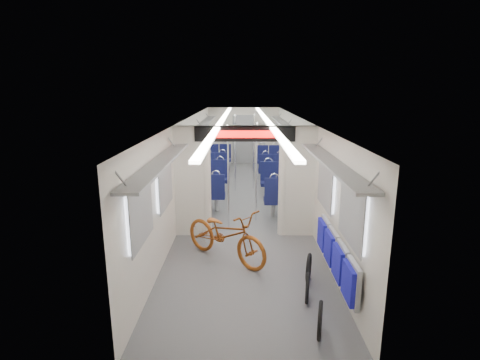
{
  "coord_description": "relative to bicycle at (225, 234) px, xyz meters",
  "views": [
    {
      "loc": [
        -0.06,
        -9.51,
        3.01
      ],
      "look_at": [
        -0.1,
        -1.77,
        1.13
      ],
      "focal_mm": 28.0,
      "sensor_mm": 36.0,
      "label": 1
    }
  ],
  "objects": [
    {
      "name": "bike_hoop_c",
      "position": [
        1.36,
        -0.8,
        -0.27
      ],
      "size": [
        0.18,
        0.47,
        0.48
      ],
      "primitive_type": "torus",
      "rotation": [
        1.57,
        0.0,
        1.28
      ],
      "color": "black",
      "rests_on": "ground"
    },
    {
      "name": "seat_bay_far_right",
      "position": [
        1.29,
        6.59,
        0.05
      ],
      "size": [
        0.91,
        2.07,
        1.1
      ],
      "color": "#0E123F",
      "rests_on": "ground"
    },
    {
      "name": "stanchion_far_right",
      "position": [
        0.65,
        5.01,
        0.66
      ],
      "size": [
        0.05,
        0.05,
        2.3
      ],
      "primitive_type": "cylinder",
      "color": "silver",
      "rests_on": "ground"
    },
    {
      "name": "seat_bay_near_left",
      "position": [
        -0.58,
        3.63,
        0.05
      ],
      "size": [
        0.91,
        2.05,
        1.09
      ],
      "color": "#0E123F",
      "rests_on": "ground"
    },
    {
      "name": "seat_bay_near_right",
      "position": [
        1.29,
        3.23,
        0.06
      ],
      "size": [
        0.92,
        2.13,
        1.12
      ],
      "color": "#0E123F",
      "rests_on": "ground"
    },
    {
      "name": "bike_hoop_b",
      "position": [
        1.24,
        -1.39,
        -0.29
      ],
      "size": [
        0.13,
        0.45,
        0.45
      ],
      "primitive_type": "torus",
      "rotation": [
        1.57,
        0.0,
        1.39
      ],
      "color": "black",
      "rests_on": "ground"
    },
    {
      "name": "carriage",
      "position": [
        0.35,
        2.98,
        1.01
      ],
      "size": [
        12.0,
        12.02,
        2.31
      ],
      "color": "#515456",
      "rests_on": "ground"
    },
    {
      "name": "stanchion_near_right",
      "position": [
        0.62,
        2.11,
        0.66
      ],
      "size": [
        0.04,
        0.04,
        2.3
      ],
      "primitive_type": "cylinder",
      "color": "silver",
      "rests_on": "ground"
    },
    {
      "name": "bike_hoop_a",
      "position": [
        1.26,
        -2.2,
        -0.27
      ],
      "size": [
        0.17,
        0.48,
        0.49
      ],
      "primitive_type": "torus",
      "rotation": [
        1.57,
        0.0,
        1.33
      ],
      "color": "black",
      "rests_on": "ground"
    },
    {
      "name": "stanchion_near_left",
      "position": [
        -0.0,
        1.58,
        0.66
      ],
      "size": [
        0.04,
        0.04,
        2.3
      ],
      "primitive_type": "cylinder",
      "color": "silver",
      "rests_on": "ground"
    },
    {
      "name": "bicycle",
      "position": [
        0.0,
        0.0,
        0.0
      ],
      "size": [
        1.83,
        1.71,
        0.98
      ],
      "primitive_type": "imported",
      "rotation": [
        0.0,
        0.0,
        0.86
      ],
      "color": "#924615",
      "rests_on": "ground"
    },
    {
      "name": "seat_bay_far_left",
      "position": [
        -0.58,
        6.89,
        0.05
      ],
      "size": [
        0.91,
        2.07,
        1.1
      ],
      "color": "#0E123F",
      "rests_on": "ground"
    },
    {
      "name": "stanchion_far_left",
      "position": [
        0.09,
        4.75,
        0.66
      ],
      "size": [
        0.04,
        0.04,
        2.3
      ],
      "primitive_type": "cylinder",
      "color": "silver",
      "rests_on": "ground"
    },
    {
      "name": "flip_bench",
      "position": [
        1.7,
        -1.05,
        0.09
      ],
      "size": [
        0.12,
        2.15,
        0.56
      ],
      "color": "gray",
      "rests_on": "carriage"
    }
  ]
}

